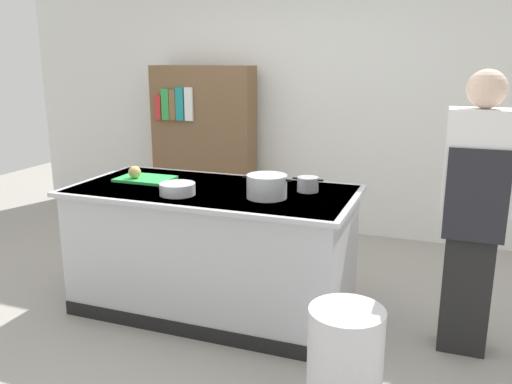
{
  "coord_description": "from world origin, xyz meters",
  "views": [
    {
      "loc": [
        1.51,
        -3.22,
        1.78
      ],
      "look_at": [
        0.25,
        0.2,
        0.85
      ],
      "focal_mm": 37.06,
      "sensor_mm": 36.0,
      "label": 1
    }
  ],
  "objects": [
    {
      "name": "counter_island",
      "position": [
        0.0,
        -0.0,
        0.47
      ],
      "size": [
        1.98,
        0.98,
        0.9
      ],
      "color": "#B7BABF",
      "rests_on": "ground_plane"
    },
    {
      "name": "trash_bin",
      "position": [
        1.11,
        -0.85,
        0.29
      ],
      "size": [
        0.38,
        0.38,
        0.58
      ],
      "primitive_type": "cylinder",
      "color": "silver",
      "rests_on": "ground_plane"
    },
    {
      "name": "sauce_pan",
      "position": [
        0.64,
        0.15,
        0.95
      ],
      "size": [
        0.21,
        0.14,
        0.1
      ],
      "color": "#99999E",
      "rests_on": "counter_island"
    },
    {
      "name": "onion",
      "position": [
        -0.63,
        0.02,
        0.97
      ],
      "size": [
        0.09,
        0.09,
        0.09
      ],
      "primitive_type": "sphere",
      "color": "tan",
      "rests_on": "cutting_board"
    },
    {
      "name": "ground_plane",
      "position": [
        0.0,
        0.0,
        0.0
      ],
      "size": [
        10.0,
        10.0,
        0.0
      ],
      "primitive_type": "plane",
      "color": "#9E9991"
    },
    {
      "name": "back_wall",
      "position": [
        0.0,
        2.1,
        1.5
      ],
      "size": [
        6.4,
        0.12,
        3.0
      ],
      "primitive_type": "cube",
      "color": "white",
      "rests_on": "ground_plane"
    },
    {
      "name": "mixing_bowl",
      "position": [
        -0.14,
        -0.23,
        0.94
      ],
      "size": [
        0.24,
        0.24,
        0.08
      ],
      "primitive_type": "cylinder",
      "color": "#B7BABF",
      "rests_on": "counter_island"
    },
    {
      "name": "stock_pot",
      "position": [
        0.43,
        -0.1,
        0.98
      ],
      "size": [
        0.33,
        0.26,
        0.15
      ],
      "color": "#B7BABF",
      "rests_on": "counter_island"
    },
    {
      "name": "cutting_board",
      "position": [
        -0.57,
        0.06,
        0.91
      ],
      "size": [
        0.4,
        0.28,
        0.02
      ],
      "primitive_type": "cube",
      "color": "green",
      "rests_on": "counter_island"
    },
    {
      "name": "person_chef",
      "position": [
        1.68,
        0.04,
        0.91
      ],
      "size": [
        0.38,
        0.25,
        1.72
      ],
      "rotation": [
        0.0,
        0.0,
        1.26
      ],
      "color": "black",
      "rests_on": "ground_plane"
    },
    {
      "name": "bookshelf",
      "position": [
        -0.93,
        1.8,
        0.85
      ],
      "size": [
        1.1,
        0.31,
        1.7
      ],
      "color": "brown",
      "rests_on": "ground_plane"
    }
  ]
}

